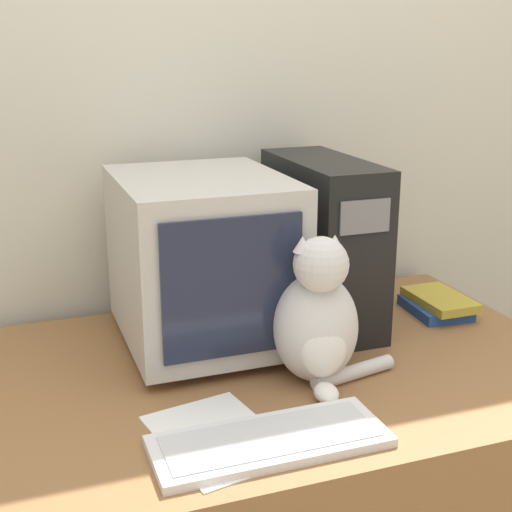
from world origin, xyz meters
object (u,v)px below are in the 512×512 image
crt_monitor (203,259)px  cat (318,321)px  keyboard (270,441)px  book_stack (437,304)px  computer_tower (322,242)px  pen (195,438)px

crt_monitor → cat: crt_monitor is taller
keyboard → book_stack: bearing=34.8°
crt_monitor → computer_tower: bearing=6.3°
cat → pen: bearing=-144.3°
keyboard → crt_monitor: bearing=88.2°
book_stack → crt_monitor: bearing=177.5°
computer_tower → keyboard: (-0.36, -0.54, -0.21)m
computer_tower → keyboard: size_ratio=1.00×
crt_monitor → pen: 0.51m
computer_tower → cat: computer_tower is taller
cat → book_stack: size_ratio=1.61×
pen → crt_monitor: bearing=71.7°
computer_tower → crt_monitor: bearing=-173.7°
keyboard → pen: size_ratio=3.31×
computer_tower → keyboard: bearing=-123.3°
crt_monitor → book_stack: (0.67, -0.03, -0.19)m
book_stack → keyboard: bearing=-145.2°
crt_monitor → keyboard: bearing=-91.8°
computer_tower → book_stack: bearing=-11.4°
book_stack → pen: bearing=-153.2°
cat → book_stack: cat is taller
computer_tower → keyboard: computer_tower is taller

